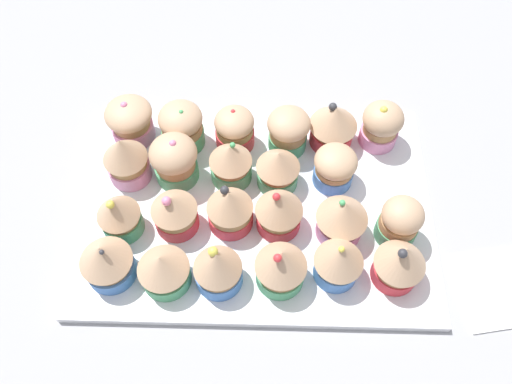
{
  "coord_description": "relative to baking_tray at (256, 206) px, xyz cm",
  "views": [
    {
      "loc": [
        0.85,
        -34.89,
        62.16
      ],
      "look_at": [
        0.0,
        0.0,
        4.2
      ],
      "focal_mm": 36.62,
      "sensor_mm": 36.0,
      "label": 1
    }
  ],
  "objects": [
    {
      "name": "cupcake_7",
      "position": [
        -10.2,
        -3.36,
        4.1
      ],
      "size": [
        5.94,
        5.94,
        7.19
      ],
      "color": "#D1333D",
      "rests_on": "baking_tray"
    },
    {
      "name": "cupcake_21",
      "position": [
        10.48,
        10.73,
        4.42
      ],
      "size": [
        6.73,
        6.73,
        7.6
      ],
      "color": "#D1333D",
      "rests_on": "baking_tray"
    },
    {
      "name": "baking_tray",
      "position": [
        0.0,
        0.0,
        0.0
      ],
      "size": [
        46.95,
        33.01,
        1.2
      ],
      "color": "silver",
      "rests_on": "ground_plane"
    },
    {
      "name": "cupcake_1",
      "position": [
        -10.72,
        -11.04,
        3.88
      ],
      "size": [
        6.31,
        6.31,
        6.43
      ],
      "color": "#4C9E6B",
      "rests_on": "baking_tray"
    },
    {
      "name": "cupcake_10",
      "position": [
        10.8,
        -3.92,
        4.4
      ],
      "size": [
        6.53,
        6.53,
        7.48
      ],
      "color": "pink",
      "rests_on": "baking_tray"
    },
    {
      "name": "cupcake_6",
      "position": [
        -17.15,
        -4.02,
        4.23
      ],
      "size": [
        5.54,
        5.54,
        7.42
      ],
      "color": "#4C9E6B",
      "rests_on": "baking_tray"
    },
    {
      "name": "cupcake_11",
      "position": [
        18.01,
        -4.15,
        4.22
      ],
      "size": [
        5.24,
        5.24,
        7.23
      ],
      "color": "#4C9E6B",
      "rests_on": "baking_tray"
    },
    {
      "name": "cupcake_15",
      "position": [
        2.83,
        3.52,
        4.11
      ],
      "size": [
        5.86,
        5.86,
        6.79
      ],
      "color": "#4C9E6B",
      "rests_on": "baking_tray"
    },
    {
      "name": "cupcake_3",
      "position": [
        3.19,
        -10.61,
        4.52
      ],
      "size": [
        6.3,
        6.3,
        7.91
      ],
      "color": "#4C9E6B",
      "rests_on": "baking_tray"
    },
    {
      "name": "cupcake_14",
      "position": [
        -3.49,
        4.25,
        4.08
      ],
      "size": [
        5.77,
        5.77,
        7.11
      ],
      "color": "#4C9E6B",
      "rests_on": "baking_tray"
    },
    {
      "name": "cupcake_13",
      "position": [
        -10.95,
        4.26,
        4.44
      ],
      "size": [
        6.38,
        6.38,
        7.73
      ],
      "color": "#4C9E6B",
      "rests_on": "baking_tray"
    },
    {
      "name": "cupcake_20",
      "position": [
        4.23,
        9.76,
        4.17
      ],
      "size": [
        5.97,
        5.97,
        6.79
      ],
      "color": "#4C9E6B",
      "rests_on": "baking_tray"
    },
    {
      "name": "cupcake_5",
      "position": [
        17.27,
        -9.87,
        4.64
      ],
      "size": [
        6.21,
        6.21,
        8.03
      ],
      "color": "#D1333D",
      "rests_on": "baking_tray"
    },
    {
      "name": "cupcake_0",
      "position": [
        -17.62,
        -10.32,
        4.21
      ],
      "size": [
        6.42,
        6.42,
        7.24
      ],
      "color": "#477AC6",
      "rests_on": "baking_tray"
    },
    {
      "name": "cupcake_19",
      "position": [
        -3.24,
        10.1,
        3.81
      ],
      "size": [
        5.53,
        5.53,
        6.58
      ],
      "color": "#D1333D",
      "rests_on": "baking_tray"
    },
    {
      "name": "cupcake_16",
      "position": [
        10.4,
        4.06,
        3.77
      ],
      "size": [
        5.77,
        5.77,
        6.17
      ],
      "color": "#477AC6",
      "rests_on": "baking_tray"
    },
    {
      "name": "cupcake_8",
      "position": [
        -3.23,
        -2.83,
        4.29
      ],
      "size": [
        5.94,
        5.94,
        7.65
      ],
      "color": "#D1333D",
      "rests_on": "baking_tray"
    },
    {
      "name": "cupcake_12",
      "position": [
        -17.43,
        4.2,
        4.64
      ],
      "size": [
        5.96,
        5.96,
        7.9
      ],
      "color": "pink",
      "rests_on": "baking_tray"
    },
    {
      "name": "cupcake_9",
      "position": [
        2.98,
        -3.05,
        4.52
      ],
      "size": [
        6.08,
        6.08,
        7.89
      ],
      "color": "#D1333D",
      "rests_on": "baking_tray"
    },
    {
      "name": "cupcake_17",
      "position": [
        -17.95,
        11.06,
        4.06
      ],
      "size": [
        6.64,
        6.64,
        6.88
      ],
      "color": "pink",
      "rests_on": "baking_tray"
    },
    {
      "name": "cupcake_22",
      "position": [
        17.22,
        11.06,
        4.21
      ],
      "size": [
        5.72,
        5.72,
        7.39
      ],
      "color": "pink",
      "rests_on": "baking_tray"
    },
    {
      "name": "ground_plane",
      "position": [
        0.0,
        0.0,
        -2.1
      ],
      "size": [
        180.0,
        180.0,
        3.0
      ],
      "primitive_type": "cube",
      "color": "#9E9EA3"
    },
    {
      "name": "cupcake_18",
      "position": [
        -10.6,
        10.09,
        4.22
      ],
      "size": [
        6.14,
        6.14,
        7.32
      ],
      "color": "#4C9E6B",
      "rests_on": "baking_tray"
    },
    {
      "name": "cupcake_4",
      "position": [
        10.05,
        -9.8,
        4.49
      ],
      "size": [
        5.96,
        5.96,
        7.67
      ],
      "color": "#477AC6",
      "rests_on": "baking_tray"
    },
    {
      "name": "cupcake_2",
      "position": [
        -4.26,
        -10.94,
        4.33
      ],
      "size": [
        5.88,
        5.88,
        7.77
      ],
      "color": "#477AC6",
      "rests_on": "baking_tray"
    }
  ]
}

